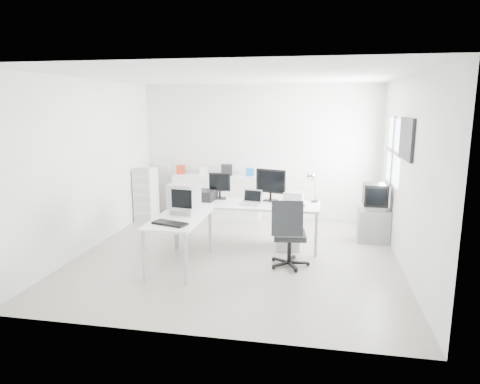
% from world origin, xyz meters
% --- Properties ---
extents(floor, '(5.00, 5.00, 0.01)m').
position_xyz_m(floor, '(0.00, 0.00, 0.00)').
color(floor, beige).
rests_on(floor, ground).
extents(ceiling, '(5.00, 5.00, 0.01)m').
position_xyz_m(ceiling, '(0.00, 0.00, 2.80)').
color(ceiling, white).
rests_on(ceiling, back_wall).
extents(back_wall, '(5.00, 0.02, 2.80)m').
position_xyz_m(back_wall, '(0.00, 2.50, 1.40)').
color(back_wall, silver).
rests_on(back_wall, floor).
extents(left_wall, '(0.02, 5.00, 2.80)m').
position_xyz_m(left_wall, '(-2.50, 0.00, 1.40)').
color(left_wall, silver).
rests_on(left_wall, floor).
extents(right_wall, '(0.02, 5.00, 2.80)m').
position_xyz_m(right_wall, '(2.50, 0.00, 1.40)').
color(right_wall, silver).
rests_on(right_wall, floor).
extents(window, '(0.02, 1.20, 1.10)m').
position_xyz_m(window, '(2.48, 1.20, 1.60)').
color(window, white).
rests_on(window, right_wall).
extents(wall_picture, '(0.04, 0.90, 0.60)m').
position_xyz_m(wall_picture, '(2.47, 0.10, 1.90)').
color(wall_picture, black).
rests_on(wall_picture, right_wall).
extents(main_desk, '(2.40, 0.80, 0.75)m').
position_xyz_m(main_desk, '(0.08, 0.50, 0.38)').
color(main_desk, white).
rests_on(main_desk, floor).
extents(side_desk, '(0.70, 1.40, 0.75)m').
position_xyz_m(side_desk, '(-0.77, -0.60, 0.38)').
color(side_desk, white).
rests_on(side_desk, floor).
extents(drawer_pedestal, '(0.40, 0.50, 0.60)m').
position_xyz_m(drawer_pedestal, '(0.78, 0.55, 0.30)').
color(drawer_pedestal, white).
rests_on(drawer_pedestal, floor).
extents(inkjet_printer, '(0.53, 0.43, 0.17)m').
position_xyz_m(inkjet_printer, '(-0.77, 0.60, 0.84)').
color(inkjet_printer, black).
rests_on(inkjet_printer, main_desk).
extents(lcd_monitor_small, '(0.40, 0.26, 0.47)m').
position_xyz_m(lcd_monitor_small, '(-0.47, 0.75, 0.99)').
color(lcd_monitor_small, black).
rests_on(lcd_monitor_small, main_desk).
extents(lcd_monitor_large, '(0.58, 0.37, 0.56)m').
position_xyz_m(lcd_monitor_large, '(0.43, 0.75, 1.03)').
color(lcd_monitor_large, black).
rests_on(lcd_monitor_large, main_desk).
extents(laptop, '(0.35, 0.36, 0.20)m').
position_xyz_m(laptop, '(0.13, 0.40, 0.85)').
color(laptop, '#B7B7BA').
rests_on(laptop, main_desk).
extents(white_keyboard, '(0.40, 0.23, 0.02)m').
position_xyz_m(white_keyboard, '(0.73, 0.35, 0.76)').
color(white_keyboard, white).
rests_on(white_keyboard, main_desk).
extents(white_mouse, '(0.06, 0.06, 0.06)m').
position_xyz_m(white_mouse, '(1.03, 0.40, 0.78)').
color(white_mouse, white).
rests_on(white_mouse, main_desk).
extents(laser_printer, '(0.34, 0.30, 0.18)m').
position_xyz_m(laser_printer, '(0.83, 0.72, 0.84)').
color(laser_printer, '#ADADAD').
rests_on(laser_printer, main_desk).
extents(desk_lamp, '(0.21, 0.21, 0.50)m').
position_xyz_m(desk_lamp, '(1.18, 0.80, 1.00)').
color(desk_lamp, silver).
rests_on(desk_lamp, main_desk).
extents(crt_monitor, '(0.47, 0.47, 0.47)m').
position_xyz_m(crt_monitor, '(-0.77, -0.35, 0.99)').
color(crt_monitor, '#B7B7BA').
rests_on(crt_monitor, side_desk).
extents(black_keyboard, '(0.53, 0.34, 0.03)m').
position_xyz_m(black_keyboard, '(-0.77, -1.00, 0.77)').
color(black_keyboard, black).
rests_on(black_keyboard, side_desk).
extents(office_chair, '(0.68, 0.68, 1.06)m').
position_xyz_m(office_chair, '(0.85, -0.31, 0.53)').
color(office_chair, '#272A2C').
rests_on(office_chair, floor).
extents(tv_cabinet, '(0.53, 0.44, 0.58)m').
position_xyz_m(tv_cabinet, '(2.22, 1.14, 0.29)').
color(tv_cabinet, gray).
rests_on(tv_cabinet, floor).
extents(crt_tv, '(0.50, 0.48, 0.45)m').
position_xyz_m(crt_tv, '(2.22, 1.14, 0.81)').
color(crt_tv, black).
rests_on(crt_tv, tv_cabinet).
extents(sideboard, '(1.85, 0.46, 0.93)m').
position_xyz_m(sideboard, '(-0.87, 2.24, 0.46)').
color(sideboard, white).
rests_on(sideboard, floor).
extents(clutter_box_a, '(0.21, 0.19, 0.18)m').
position_xyz_m(clutter_box_a, '(-1.67, 2.24, 1.02)').
color(clutter_box_a, '#AB3118').
rests_on(clutter_box_a, sideboard).
extents(clutter_box_b, '(0.19, 0.17, 0.16)m').
position_xyz_m(clutter_box_b, '(-1.17, 2.24, 1.01)').
color(clutter_box_b, white).
rests_on(clutter_box_b, sideboard).
extents(clutter_box_c, '(0.27, 0.26, 0.23)m').
position_xyz_m(clutter_box_c, '(-0.67, 2.24, 1.04)').
color(clutter_box_c, black).
rests_on(clutter_box_c, sideboard).
extents(clutter_box_d, '(0.17, 0.15, 0.16)m').
position_xyz_m(clutter_box_d, '(-0.17, 2.24, 1.01)').
color(clutter_box_d, '#1962AF').
rests_on(clutter_box_d, sideboard).
extents(clutter_bottle, '(0.07, 0.07, 0.22)m').
position_xyz_m(clutter_bottle, '(-1.97, 2.28, 1.04)').
color(clutter_bottle, white).
rests_on(clutter_bottle, sideboard).
extents(filing_cabinet, '(0.38, 0.46, 1.10)m').
position_xyz_m(filing_cabinet, '(-2.28, 1.75, 0.55)').
color(filing_cabinet, white).
rests_on(filing_cabinet, floor).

